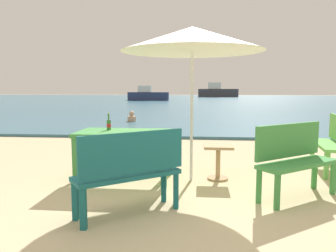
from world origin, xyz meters
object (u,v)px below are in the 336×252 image
bench_teal_center (130,168)px  swimmer_person (132,117)px  side_table_wood (218,157)px  boat_cargo_ship (148,95)px  picnic_table_green (124,138)px  bench_green_left (333,140)px  boat_barge (217,92)px  patio_umbrella (192,39)px  bench_green_right (294,156)px  beer_bottle_amber (109,124)px

bench_teal_center → swimmer_person: bench_teal_center is taller
side_table_wood → boat_cargo_ship: boat_cargo_ship is taller
picnic_table_green → swimmer_person: picnic_table_green is taller
bench_green_left → boat_barge: bearing=89.6°
patio_umbrella → side_table_wood: bearing=12.5°
boat_cargo_ship → bench_green_left: bearing=-74.9°
boat_barge → bench_green_right: bearing=-91.8°
patio_umbrella → swimmer_person: 8.48m
beer_bottle_amber → bench_teal_center: 1.67m
patio_umbrella → bench_green_left: 2.94m
beer_bottle_amber → side_table_wood: 1.77m
picnic_table_green → boat_barge: bearing=85.1°
beer_bottle_amber → boat_barge: bearing=84.7°
picnic_table_green → patio_umbrella: size_ratio=0.61×
beer_bottle_amber → boat_cargo_ship: (-4.00, 29.05, -0.22)m
picnic_table_green → beer_bottle_amber: (-0.27, 0.12, 0.20)m
picnic_table_green → bench_green_right: bearing=-13.0°
bench_green_right → patio_umbrella: bearing=154.5°
bench_green_left → beer_bottle_amber: bearing=-168.6°
picnic_table_green → bench_green_right: (2.35, -0.54, -0.11)m
bench_teal_center → boat_cargo_ship: (-4.66, 30.56, 0.09)m
picnic_table_green → side_table_wood: size_ratio=2.59×
bench_green_left → side_table_wood: bearing=-160.9°
patio_umbrella → swimmer_person: size_ratio=5.61×
beer_bottle_amber → swimmer_person: bearing=99.3°
patio_umbrella → picnic_table_green: bearing=-174.7°
bench_teal_center → boat_barge: 44.26m
beer_bottle_amber → patio_umbrella: bearing=-1.3°
boat_barge → picnic_table_green: bearing=-94.9°
side_table_wood → swimmer_person: bearing=111.0°
picnic_table_green → boat_barge: boat_barge is taller
bench_green_left → swimmer_person: size_ratio=3.02×
swimmer_person → boat_barge: (5.23, 34.80, 0.58)m
beer_bottle_amber → side_table_wood: (1.70, 0.06, -0.50)m
swimmer_person → boat_cargo_ship: (-2.71, 21.22, 0.39)m
boat_barge → swimmer_person: bearing=-98.5°
beer_bottle_amber → side_table_wood: size_ratio=0.49×
bench_teal_center → boat_cargo_ship: size_ratio=0.28×
swimmer_person → patio_umbrella: bearing=-71.9°
bench_teal_center → swimmer_person: size_ratio=2.87×
side_table_wood → swimmer_person: (-2.98, 7.77, -0.11)m
side_table_wood → patio_umbrella: bearing=-167.5°
side_table_wood → boat_cargo_ship: bearing=101.1°
bench_green_left → bench_green_right: size_ratio=1.05×
beer_bottle_amber → bench_green_left: (3.65, 0.74, -0.31)m
bench_green_left → boat_barge: size_ratio=0.22×
picnic_table_green → bench_green_left: (3.38, 0.86, -0.11)m
picnic_table_green → boat_barge: size_ratio=0.25×
picnic_table_green → patio_umbrella: 1.79m
picnic_table_green → bench_green_right: bench_green_right is taller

